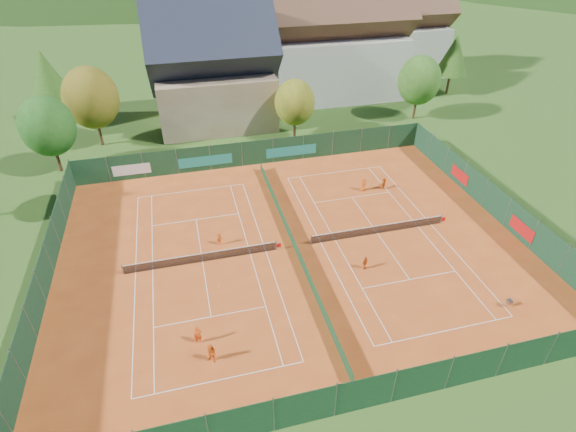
# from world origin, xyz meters

# --- Properties ---
(ground) EXTENTS (600.00, 600.00, 0.00)m
(ground) POSITION_xyz_m (0.00, 0.00, -0.02)
(ground) COLOR #2A4F18
(ground) RESTS_ON ground
(clay_pad) EXTENTS (40.00, 32.00, 0.01)m
(clay_pad) POSITION_xyz_m (0.00, 0.00, 0.01)
(clay_pad) COLOR #B94C1B
(clay_pad) RESTS_ON ground
(court_markings_left) EXTENTS (11.03, 23.83, 0.00)m
(court_markings_left) POSITION_xyz_m (-8.00, 0.00, 0.01)
(court_markings_left) COLOR white
(court_markings_left) RESTS_ON ground
(court_markings_right) EXTENTS (11.03, 23.83, 0.00)m
(court_markings_right) POSITION_xyz_m (8.00, 0.00, 0.01)
(court_markings_right) COLOR white
(court_markings_right) RESTS_ON ground
(tennis_net_left) EXTENTS (13.30, 0.10, 1.02)m
(tennis_net_left) POSITION_xyz_m (-7.85, 0.00, 0.51)
(tennis_net_left) COLOR #59595B
(tennis_net_left) RESTS_ON ground
(tennis_net_right) EXTENTS (13.30, 0.10, 1.02)m
(tennis_net_right) POSITION_xyz_m (8.15, 0.00, 0.51)
(tennis_net_right) COLOR #59595B
(tennis_net_right) RESTS_ON ground
(court_divider) EXTENTS (0.03, 28.80, 1.00)m
(court_divider) POSITION_xyz_m (0.00, 0.00, 0.50)
(court_divider) COLOR #14381E
(court_divider) RESTS_ON ground
(fence_north) EXTENTS (40.00, 0.10, 3.00)m
(fence_north) POSITION_xyz_m (-0.46, 15.99, 1.47)
(fence_north) COLOR #153B22
(fence_north) RESTS_ON ground
(fence_south) EXTENTS (40.00, 0.04, 3.00)m
(fence_south) POSITION_xyz_m (0.00, -16.00, 1.50)
(fence_south) COLOR #153A1F
(fence_south) RESTS_ON ground
(fence_west) EXTENTS (0.04, 32.00, 3.00)m
(fence_west) POSITION_xyz_m (-20.00, 0.00, 1.50)
(fence_west) COLOR #143822
(fence_west) RESTS_ON ground
(fence_east) EXTENTS (0.09, 32.00, 3.00)m
(fence_east) POSITION_xyz_m (20.00, 0.05, 1.48)
(fence_east) COLOR #133521
(fence_east) RESTS_ON ground
(chalet) EXTENTS (16.20, 12.00, 16.00)m
(chalet) POSITION_xyz_m (-3.00, 30.00, 6.62)
(chalet) COLOR tan
(chalet) RESTS_ON ground
(hotel_block_a) EXTENTS (21.60, 11.00, 17.25)m
(hotel_block_a) POSITION_xyz_m (16.00, 36.00, 7.38)
(hotel_block_a) COLOR silver
(hotel_block_a) RESTS_ON ground
(hotel_block_b) EXTENTS (17.28, 10.00, 15.50)m
(hotel_block_b) POSITION_xyz_m (30.00, 44.00, 6.62)
(hotel_block_b) COLOR silver
(hotel_block_b) RESTS_ON ground
(tree_west_front) EXTENTS (5.72, 5.72, 8.69)m
(tree_west_front) POSITION_xyz_m (-22.00, 20.00, 5.39)
(tree_west_front) COLOR #4C2E1B
(tree_west_front) RESTS_ON ground
(tree_west_mid) EXTENTS (6.44, 6.44, 9.78)m
(tree_west_mid) POSITION_xyz_m (-18.00, 26.00, 6.07)
(tree_west_mid) COLOR #4D321B
(tree_west_mid) RESTS_ON ground
(tree_west_back) EXTENTS (5.60, 5.60, 10.00)m
(tree_west_back) POSITION_xyz_m (-24.00, 34.00, 6.74)
(tree_west_back) COLOR #4C2D1B
(tree_west_back) RESTS_ON ground
(tree_center) EXTENTS (5.01, 5.01, 7.60)m
(tree_center) POSITION_xyz_m (6.00, 22.00, 4.72)
(tree_center) COLOR #442A18
(tree_center) RESTS_ON ground
(tree_east_front) EXTENTS (5.72, 5.72, 8.69)m
(tree_east_front) POSITION_xyz_m (24.00, 24.00, 5.39)
(tree_east_front) COLOR #4A321A
(tree_east_front) RESTS_ON ground
(tree_east_mid) EXTENTS (5.04, 5.04, 9.00)m
(tree_east_mid) POSITION_xyz_m (34.00, 32.00, 6.06)
(tree_east_mid) COLOR #4A2E1A
(tree_east_mid) RESTS_ON ground
(tree_east_back) EXTENTS (7.15, 7.15, 10.86)m
(tree_east_back) POSITION_xyz_m (26.00, 40.00, 6.74)
(tree_east_back) COLOR #462A19
(tree_east_back) RESTS_ON ground
(mountain_backdrop) EXTENTS (820.00, 530.00, 242.00)m
(mountain_backdrop) POSITION_xyz_m (28.54, 233.48, -39.64)
(mountain_backdrop) COLOR black
(mountain_backdrop) RESTS_ON ground
(ball_hopper) EXTENTS (0.34, 0.34, 0.80)m
(ball_hopper) POSITION_xyz_m (13.74, -10.95, 0.56)
(ball_hopper) COLOR slate
(ball_hopper) RESTS_ON ground
(loose_ball_0) EXTENTS (0.07, 0.07, 0.07)m
(loose_ball_0) POSITION_xyz_m (-7.04, -3.40, 0.03)
(loose_ball_0) COLOR #CCD833
(loose_ball_0) RESTS_ON ground
(loose_ball_1) EXTENTS (0.07, 0.07, 0.07)m
(loose_ball_1) POSITION_xyz_m (4.99, -9.74, 0.03)
(loose_ball_1) COLOR #CCD833
(loose_ball_1) RESTS_ON ground
(player_left_near) EXTENTS (0.60, 0.43, 1.56)m
(player_left_near) POSITION_xyz_m (-9.07, -8.55, 0.78)
(player_left_near) COLOR #D84F13
(player_left_near) RESTS_ON ground
(player_left_mid) EXTENTS (0.97, 0.92, 1.58)m
(player_left_mid) POSITION_xyz_m (-8.34, -10.37, 0.79)
(player_left_mid) COLOR orange
(player_left_mid) RESTS_ON ground
(player_left_far) EXTENTS (0.85, 0.61, 1.19)m
(player_left_far) POSITION_xyz_m (-6.28, 2.02, 0.60)
(player_left_far) COLOR #CE4A12
(player_left_far) RESTS_ON ground
(player_right_near) EXTENTS (0.81, 0.66, 1.28)m
(player_right_near) POSITION_xyz_m (4.97, -4.23, 0.64)
(player_right_near) COLOR #D45112
(player_right_near) RESTS_ON ground
(player_right_far_a) EXTENTS (0.87, 0.73, 1.52)m
(player_right_far_a) POSITION_xyz_m (9.62, 7.42, 0.76)
(player_right_far_a) COLOR orange
(player_right_far_a) RESTS_ON ground
(player_right_far_b) EXTENTS (1.22, 1.02, 1.31)m
(player_right_far_b) POSITION_xyz_m (11.81, 7.23, 0.66)
(player_right_far_b) COLOR #CA5812
(player_right_far_b) RESTS_ON ground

